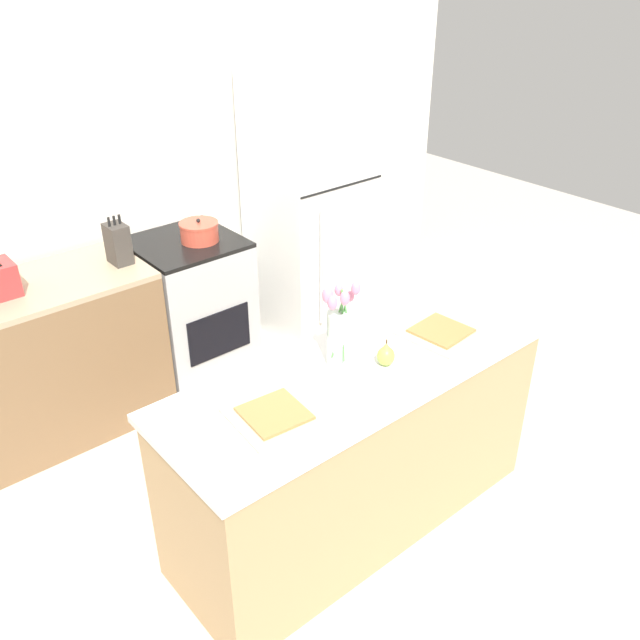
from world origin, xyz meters
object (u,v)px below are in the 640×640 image
object	(u,v)px
plate_setting_left	(274,415)
cooking_pot	(199,232)
plate_setting_right	(441,332)
knife_block	(118,244)
refrigerator	(310,206)
flower_vase	(342,334)
stove_range	(192,309)
pear_figurine	(386,355)

from	to	relation	value
plate_setting_left	cooking_pot	distance (m)	1.72
plate_setting_right	knife_block	xyz separation A→B (m)	(-0.80, 1.61, 0.13)
plate_setting_right	cooking_pot	distance (m)	1.62
refrigerator	flower_vase	size ratio (longest dim) A/B	4.44
refrigerator	flower_vase	bearing A→B (deg)	-125.39
cooking_pot	flower_vase	bearing A→B (deg)	-98.28
cooking_pot	stove_range	bearing A→B (deg)	140.23
flower_vase	cooking_pot	distance (m)	1.51
flower_vase	knife_block	distance (m)	1.54
plate_setting_right	plate_setting_left	bearing A→B (deg)	180.00
flower_vase	plate_setting_left	xyz separation A→B (m)	(-0.43, -0.10, -0.15)
refrigerator	plate_setting_left	bearing A→B (deg)	-132.85
plate_setting_right	stove_range	bearing A→B (deg)	102.91
flower_vase	plate_setting_right	bearing A→B (deg)	-10.78
flower_vase	plate_setting_left	world-z (taller)	flower_vase
flower_vase	plate_setting_right	xyz separation A→B (m)	(0.53, -0.10, -0.15)
stove_range	refrigerator	size ratio (longest dim) A/B	0.50
stove_range	knife_block	size ratio (longest dim) A/B	3.37
refrigerator	plate_setting_left	xyz separation A→B (m)	(-1.53, -1.65, -0.01)
stove_range	pear_figurine	distance (m)	1.73
pear_figurine	cooking_pot	xyz separation A→B (m)	(0.07, 1.61, 0.04)
plate_setting_right	cooking_pot	xyz separation A→B (m)	(-0.31, 1.59, 0.08)
refrigerator	cooking_pot	bearing A→B (deg)	-176.27
stove_range	plate_setting_right	size ratio (longest dim) A/B	2.65
refrigerator	plate_setting_right	bearing A→B (deg)	-109.19
pear_figurine	plate_setting_left	world-z (taller)	pear_figurine
knife_block	plate_setting_right	bearing A→B (deg)	-63.60
flower_vase	pear_figurine	distance (m)	0.22
stove_range	plate_setting_left	size ratio (longest dim) A/B	2.65
flower_vase	pear_figurine	bearing A→B (deg)	-38.28
stove_range	knife_block	world-z (taller)	knife_block
plate_setting_right	knife_block	bearing A→B (deg)	116.40
plate_setting_right	cooking_pot	bearing A→B (deg)	101.00
cooking_pot	knife_block	size ratio (longest dim) A/B	0.85
plate_setting_left	plate_setting_right	distance (m)	0.95
cooking_pot	plate_setting_right	bearing A→B (deg)	-79.00
stove_range	plate_setting_left	distance (m)	1.80
flower_vase	cooking_pot	world-z (taller)	flower_vase
flower_vase	plate_setting_left	distance (m)	0.46
pear_figurine	knife_block	world-z (taller)	knife_block
refrigerator	knife_block	distance (m)	1.38
pear_figurine	plate_setting_left	xyz separation A→B (m)	(-0.58, 0.02, -0.04)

